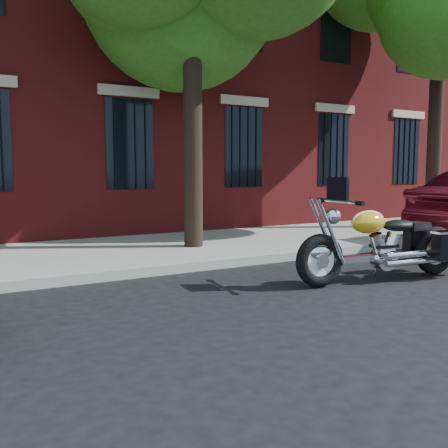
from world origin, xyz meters
TOP-DOWN VIEW (x-y plane):
  - ground at (0.00, 0.00)m, footprint 120.00×120.00m
  - curb at (0.00, 1.38)m, footprint 40.00×0.16m
  - sidewalk at (0.00, 3.26)m, footprint 40.00×3.60m
  - building at (0.00, 10.06)m, footprint 26.00×10.08m
  - motorcycle at (1.94, -0.66)m, footprint 2.96×1.04m

SIDE VIEW (x-z plane):
  - ground at x=0.00m, z-range 0.00..0.00m
  - curb at x=0.00m, z-range 0.00..0.15m
  - sidewalk at x=0.00m, z-range 0.00..0.15m
  - motorcycle at x=1.94m, z-range -0.25..1.27m
  - building at x=0.00m, z-range 0.00..12.00m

